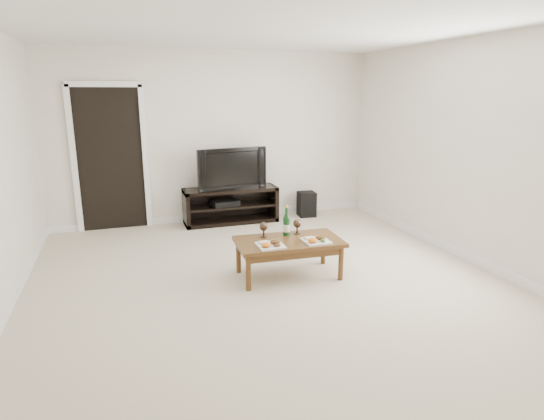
{
  "coord_description": "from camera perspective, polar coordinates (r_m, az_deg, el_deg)",
  "views": [
    {
      "loc": [
        -1.4,
        -4.22,
        1.97
      ],
      "look_at": [
        0.16,
        0.45,
        0.7
      ],
      "focal_mm": 30.0,
      "sensor_mm": 36.0,
      "label": 1
    }
  ],
  "objects": [
    {
      "name": "floor",
      "position": [
        4.86,
        -0.07,
        -9.43
      ],
      "size": [
        5.5,
        5.5,
        0.0
      ],
      "primitive_type": "plane",
      "color": "beige",
      "rests_on": "ground"
    },
    {
      "name": "back_wall",
      "position": [
        7.16,
        -7.18,
        8.99
      ],
      "size": [
        5.0,
        0.04,
        2.6
      ],
      "primitive_type": "cube",
      "color": "silver",
      "rests_on": "ground"
    },
    {
      "name": "ceiling",
      "position": [
        4.49,
        -0.08,
        22.78
      ],
      "size": [
        5.0,
        5.5,
        0.04
      ],
      "primitive_type": "cube",
      "color": "white",
      "rests_on": "back_wall"
    },
    {
      "name": "doorway",
      "position": [
        7.02,
        -19.6,
        5.9
      ],
      "size": [
        0.9,
        0.02,
        2.05
      ],
      "primitive_type": "cube",
      "color": "black",
      "rests_on": "ground"
    },
    {
      "name": "media_console",
      "position": [
        7.1,
        -5.19,
        0.6
      ],
      "size": [
        1.44,
        0.45,
        0.55
      ],
      "primitive_type": "cube",
      "color": "black",
      "rests_on": "ground"
    },
    {
      "name": "television",
      "position": [
        6.98,
        -5.3,
        5.3
      ],
      "size": [
        1.1,
        0.3,
        0.63
      ],
      "primitive_type": "imported",
      "rotation": [
        0.0,
        0.0,
        0.14
      ],
      "color": "black",
      "rests_on": "media_console"
    },
    {
      "name": "av_receiver",
      "position": [
        7.06,
        -5.95,
        0.92
      ],
      "size": [
        0.44,
        0.35,
        0.08
      ],
      "primitive_type": "cube",
      "rotation": [
        0.0,
        0.0,
        0.13
      ],
      "color": "black",
      "rests_on": "media_console"
    },
    {
      "name": "subwoofer",
      "position": [
        7.48,
        4.35,
        0.75
      ],
      "size": [
        0.29,
        0.29,
        0.4
      ],
      "primitive_type": "cube",
      "rotation": [
        0.0,
        0.0,
        -0.08
      ],
      "color": "black",
      "rests_on": "ground"
    },
    {
      "name": "coffee_table",
      "position": [
        5.03,
        2.11,
        -6.05
      ],
      "size": [
        1.17,
        0.68,
        0.42
      ],
      "primitive_type": "cube",
      "rotation": [
        0.0,
        0.0,
        -0.05
      ],
      "color": "#513416",
      "rests_on": "ground"
    },
    {
      "name": "plate_left",
      "position": [
        4.74,
        -0.2,
        -4.2
      ],
      "size": [
        0.27,
        0.27,
        0.07
      ],
      "primitive_type": "cube",
      "color": "white",
      "rests_on": "coffee_table"
    },
    {
      "name": "plate_right",
      "position": [
        4.9,
        5.57,
        -3.63
      ],
      "size": [
        0.27,
        0.27,
        0.07
      ],
      "primitive_type": "cube",
      "color": "white",
      "rests_on": "coffee_table"
    },
    {
      "name": "wine_bottle",
      "position": [
        5.06,
        1.83,
        -1.31
      ],
      "size": [
        0.07,
        0.07,
        0.35
      ],
      "primitive_type": "cylinder",
      "color": "#0F3A17",
      "rests_on": "coffee_table"
    },
    {
      "name": "goblet_left",
      "position": [
        5.03,
        -1.06,
        -2.47
      ],
      "size": [
        0.09,
        0.09,
        0.17
      ],
      "primitive_type": null,
      "color": "#3C2D20",
      "rests_on": "coffee_table"
    },
    {
      "name": "goblet_right",
      "position": [
        5.15,
        3.18,
        -2.08
      ],
      "size": [
        0.09,
        0.09,
        0.17
      ],
      "primitive_type": null,
      "color": "#3C2D20",
      "rests_on": "coffee_table"
    }
  ]
}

